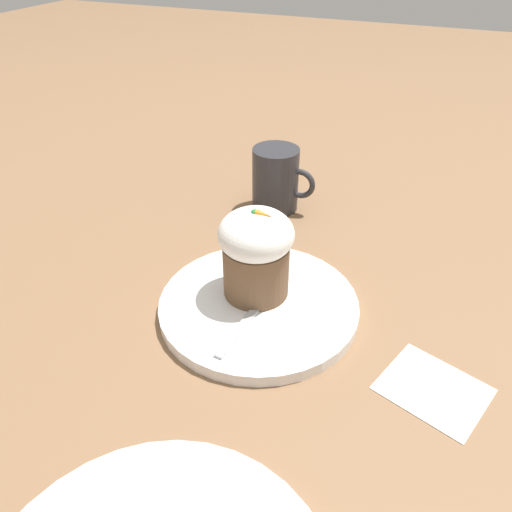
# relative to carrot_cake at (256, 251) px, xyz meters

# --- Properties ---
(ground_plane) EXTENTS (4.00, 4.00, 0.00)m
(ground_plane) POSITION_rel_carrot_cake_xyz_m (0.01, -0.02, -0.08)
(ground_plane) COLOR #846042
(dessert_plate) EXTENTS (0.25, 0.25, 0.02)m
(dessert_plate) POSITION_rel_carrot_cake_xyz_m (0.01, -0.02, -0.07)
(dessert_plate) COLOR white
(dessert_plate) RESTS_ON ground_plane
(carrot_cake) EXTENTS (0.09, 0.09, 0.12)m
(carrot_cake) POSITION_rel_carrot_cake_xyz_m (0.00, 0.00, 0.00)
(carrot_cake) COLOR brown
(carrot_cake) RESTS_ON dessert_plate
(spoon) EXTENTS (0.03, 0.12, 0.01)m
(spoon) POSITION_rel_carrot_cake_xyz_m (0.01, -0.04, -0.06)
(spoon) COLOR #B7B7BC
(spoon) RESTS_ON dessert_plate
(coffee_cup) EXTENTS (0.11, 0.08, 0.10)m
(coffee_cup) POSITION_rel_carrot_cake_xyz_m (-0.07, 0.24, -0.02)
(coffee_cup) COLOR #2D2D33
(coffee_cup) RESTS_ON ground_plane
(paper_napkin) EXTENTS (0.13, 0.12, 0.00)m
(paper_napkin) POSITION_rel_carrot_cake_xyz_m (0.23, -0.06, -0.08)
(paper_napkin) COLOR white
(paper_napkin) RESTS_ON ground_plane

